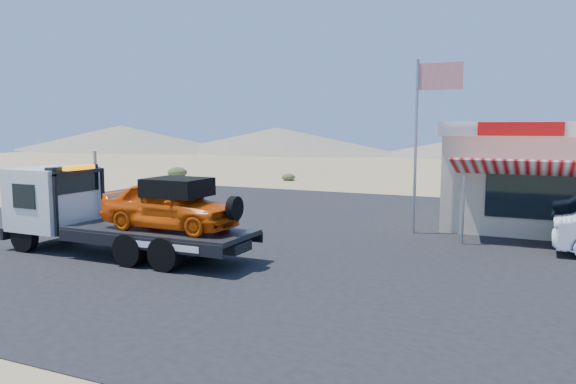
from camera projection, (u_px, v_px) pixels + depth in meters
The scene contains 6 objects.
ground at pixel (233, 247), 17.62m from camera, with size 120.00×120.00×0.00m, color #A2835C.
asphalt_lot at pixel (326, 235), 19.49m from camera, with size 32.00×24.00×0.02m, color black.
tow_truck at pixel (119, 208), 16.27m from camera, with size 7.72×2.29×2.58m.
flagpole at pixel (423, 126), 19.18m from camera, with size 1.55×0.10×6.00m.
desert_scrub at pixel (123, 184), 33.29m from camera, with size 26.58×33.70×0.78m.
distant_hills at pixel (386, 140), 71.19m from camera, with size 126.00×48.00×4.20m.
Camera 1 is at (8.81, -14.98, 3.78)m, focal length 35.00 mm.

